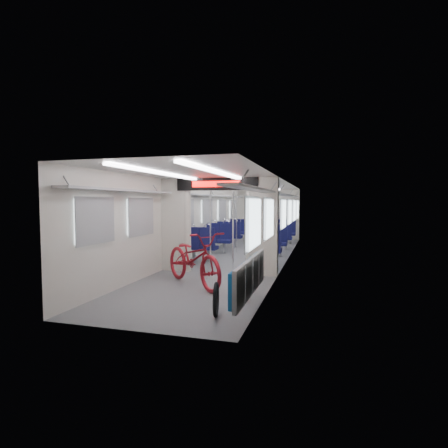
% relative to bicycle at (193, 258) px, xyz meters
% --- Properties ---
extents(carriage, '(12.00, 12.02, 2.31)m').
position_rel_bicycle_xyz_m(carriage, '(0.12, 3.11, 0.93)').
color(carriage, '#515456').
rests_on(carriage, ground).
extents(bicycle, '(2.11, 1.98, 1.13)m').
position_rel_bicycle_xyz_m(bicycle, '(0.00, 0.00, 0.00)').
color(bicycle, maroon).
rests_on(bicycle, ground).
extents(flip_bench, '(0.12, 2.15, 0.57)m').
position_rel_bicycle_xyz_m(flip_bench, '(1.47, -1.45, 0.01)').
color(flip_bench, gray).
rests_on(flip_bench, carriage).
extents(bike_hoop_a, '(0.15, 0.53, 0.53)m').
position_rel_bicycle_xyz_m(bike_hoop_a, '(1.03, -1.78, -0.33)').
color(bike_hoop_a, black).
rests_on(bike_hoop_a, ground).
extents(bike_hoop_b, '(0.11, 0.50, 0.50)m').
position_rel_bicycle_xyz_m(bike_hoop_b, '(1.17, -1.11, -0.34)').
color(bike_hoop_b, black).
rests_on(bike_hoop_b, ground).
extents(bike_hoop_c, '(0.14, 0.51, 0.51)m').
position_rel_bicycle_xyz_m(bike_hoop_c, '(1.21, -0.52, -0.34)').
color(bike_hoop_c, black).
rests_on(bike_hoop_c, ground).
extents(seat_bay_near_left, '(0.92, 2.13, 1.12)m').
position_rel_bicycle_xyz_m(seat_bay_near_left, '(-0.82, 3.69, -0.02)').
color(seat_bay_near_left, '#0C0D38').
rests_on(seat_bay_near_left, ground).
extents(seat_bay_near_right, '(0.89, 1.97, 1.07)m').
position_rel_bicycle_xyz_m(seat_bay_near_right, '(1.05, 3.57, -0.04)').
color(seat_bay_near_right, '#0C0D38').
rests_on(seat_bay_near_right, ground).
extents(seat_bay_far_left, '(0.91, 2.06, 1.10)m').
position_rel_bicycle_xyz_m(seat_bay_far_left, '(-0.82, 6.95, -0.02)').
color(seat_bay_far_left, '#0C0D38').
rests_on(seat_bay_far_left, ground).
extents(seat_bay_far_right, '(0.92, 2.10, 1.11)m').
position_rel_bicycle_xyz_m(seat_bay_far_right, '(1.05, 6.99, -0.02)').
color(seat_bay_far_right, '#0C0D38').
rests_on(seat_bay_far_right, ground).
extents(stanchion_near_left, '(0.04, 0.04, 2.30)m').
position_rel_bicycle_xyz_m(stanchion_near_left, '(-0.27, 1.98, 0.58)').
color(stanchion_near_left, silver).
rests_on(stanchion_near_left, ground).
extents(stanchion_near_right, '(0.04, 0.04, 2.30)m').
position_rel_bicycle_xyz_m(stanchion_near_right, '(0.35, 1.94, 0.58)').
color(stanchion_near_right, silver).
rests_on(stanchion_near_right, ground).
extents(stanchion_far_left, '(0.04, 0.04, 2.30)m').
position_rel_bicycle_xyz_m(stanchion_far_left, '(-0.27, 4.91, 0.58)').
color(stanchion_far_left, silver).
rests_on(stanchion_far_left, ground).
extents(stanchion_far_right, '(0.04, 0.04, 2.30)m').
position_rel_bicycle_xyz_m(stanchion_far_right, '(0.36, 4.96, 0.58)').
color(stanchion_far_right, silver).
rests_on(stanchion_far_right, ground).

